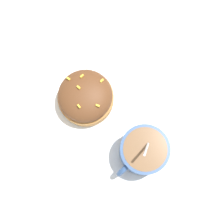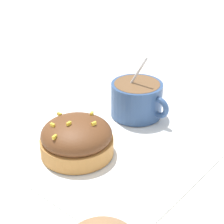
# 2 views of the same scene
# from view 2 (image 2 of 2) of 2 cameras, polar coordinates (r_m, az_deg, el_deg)

# --- Properties ---
(ground_plane) EXTENTS (3.00, 3.00, 0.00)m
(ground_plane) POSITION_cam_2_polar(r_m,az_deg,el_deg) (0.58, -0.37, -3.21)
(ground_plane) COLOR silver
(paper_napkin) EXTENTS (0.34, 0.34, 0.00)m
(paper_napkin) POSITION_cam_2_polar(r_m,az_deg,el_deg) (0.58, -0.37, -3.08)
(paper_napkin) COLOR white
(paper_napkin) RESTS_ON ground_plane
(coffee_cup) EXTENTS (0.08, 0.11, 0.10)m
(coffee_cup) POSITION_cam_2_polar(r_m,az_deg,el_deg) (0.62, 3.77, 2.18)
(coffee_cup) COLOR #335184
(coffee_cup) RESTS_ON paper_napkin
(frosted_pastry) EXTENTS (0.10, 0.10, 0.06)m
(frosted_pastry) POSITION_cam_2_polar(r_m,az_deg,el_deg) (0.52, -5.37, -4.02)
(frosted_pastry) COLOR #C18442
(frosted_pastry) RESTS_ON paper_napkin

